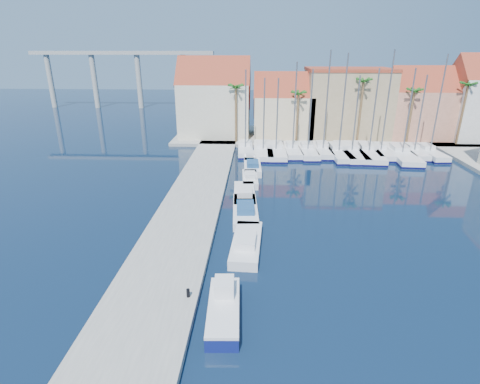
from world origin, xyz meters
name	(u,v)px	position (x,y,z in m)	size (l,w,h in m)	color
ground	(293,306)	(0.00, 0.00, 0.00)	(260.00, 260.00, 0.00)	black
quay_west	(189,212)	(-9.00, 13.50, 0.25)	(6.00, 77.00, 0.50)	gray
shore_north	(326,136)	(10.00, 48.00, 0.25)	(54.00, 16.00, 0.50)	gray
bollard	(188,293)	(-6.60, -0.02, 0.78)	(0.23, 0.23, 0.56)	black
fishing_boat	(224,308)	(-4.26, -1.15, 0.64)	(2.08, 5.57, 1.92)	navy
motorboat_west_0	(246,243)	(-3.16, 7.01, 0.51)	(2.56, 6.97, 1.40)	white
motorboat_west_1	(245,211)	(-3.48, 13.50, 0.51)	(2.75, 7.39, 1.40)	white
motorboat_west_2	(244,195)	(-3.70, 17.66, 0.51)	(2.56, 6.99, 1.40)	white
motorboat_west_3	(250,179)	(-3.24, 22.95, 0.51)	(2.06, 5.58, 1.40)	white
motorboat_west_4	(252,167)	(-3.03, 27.88, 0.51)	(2.45, 6.84, 1.40)	white
motorboat_west_5	(250,157)	(-3.41, 32.53, 0.51)	(1.96, 5.45, 1.40)	white
sailboat_0	(245,149)	(-4.26, 36.86, 0.61)	(2.63, 8.57, 12.29)	white
sailboat_1	(263,150)	(-1.53, 36.24, 0.56)	(2.98, 10.89, 11.22)	white
sailboat_2	(276,151)	(0.39, 36.08, 0.56)	(2.89, 10.64, 11.20)	white
sailboat_3	(292,150)	(2.89, 36.40, 0.62)	(2.76, 8.91, 13.37)	white
sailboat_4	(307,150)	(5.16, 36.26, 0.59)	(2.81, 9.53, 12.42)	white
sailboat_5	(322,149)	(7.53, 36.79, 0.64)	(2.54, 9.04, 14.94)	white
sailboat_6	(338,152)	(9.62, 35.57, 0.60)	(3.31, 10.68, 14.56)	white
sailboat_7	(351,152)	(11.61, 35.92, 0.56)	(3.33, 11.75, 11.62)	white
sailboat_8	(368,152)	(14.17, 35.88, 0.56)	(3.92, 12.02, 12.59)	white
sailboat_9	(380,151)	(16.05, 36.34, 0.65)	(2.59, 8.86, 15.00)	white
sailboat_10	(401,154)	(18.76, 35.18, 0.56)	(3.81, 12.05, 12.65)	white
sailboat_11	(413,152)	(20.96, 36.33, 0.61)	(2.23, 8.13, 11.69)	white
sailboat_12	(428,152)	(23.09, 36.13, 0.64)	(2.96, 8.97, 14.42)	white
building_0	(215,101)	(-10.00, 47.00, 6.52)	(12.30, 9.00, 13.50)	beige
building_1	(283,108)	(2.00, 47.00, 5.30)	(10.30, 8.00, 11.00)	#CDBA90
building_2	(346,102)	(13.00, 48.00, 6.26)	(14.20, 10.20, 11.50)	#9E8961
building_3	(418,106)	(25.00, 47.00, 5.86)	(10.30, 8.00, 12.00)	#B6765C
building_4	(477,101)	(34.00, 46.00, 6.97)	(8.30, 8.00, 14.00)	silver
palm_0	(236,89)	(-6.00, 42.00, 9.08)	(2.60, 2.60, 10.15)	brown
palm_1	(299,95)	(4.00, 42.00, 8.14)	(2.60, 2.60, 9.15)	brown
palm_2	(364,83)	(14.00, 42.00, 10.02)	(2.60, 2.60, 11.15)	brown
palm_3	(414,93)	(22.00, 42.00, 8.61)	(2.60, 2.60, 9.65)	brown
palm_4	(468,87)	(30.00, 42.00, 9.55)	(2.60, 2.60, 10.65)	brown
viaduct	(119,68)	(-39.07, 82.00, 10.25)	(48.00, 2.20, 14.45)	#9E9E99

